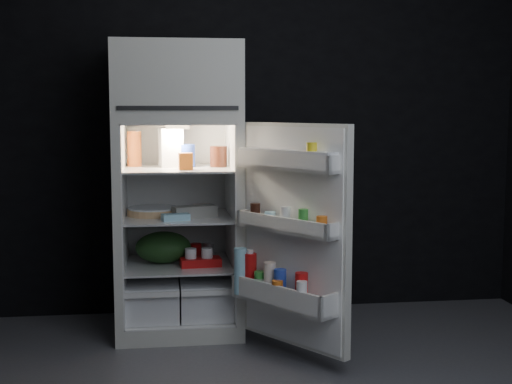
{
  "coord_description": "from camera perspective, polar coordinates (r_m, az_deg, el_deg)",
  "views": [
    {
      "loc": [
        -0.47,
        -3.11,
        1.39
      ],
      "look_at": [
        0.09,
        1.0,
        0.9
      ],
      "focal_mm": 50.0,
      "sensor_mm": 36.0,
      "label": 1
    }
  ],
  "objects": [
    {
      "name": "egg_carton",
      "position": [
        4.37,
        -4.94,
        -1.57
      ],
      "size": [
        0.28,
        0.17,
        0.07
      ],
      "primitive_type": "cube",
      "rotation": [
        0.0,
        0.0,
        0.29
      ],
      "color": "gray",
      "rests_on": "refrigerator"
    },
    {
      "name": "amber_bottle",
      "position": [
        4.54,
        -9.7,
        3.43
      ],
      "size": [
        0.12,
        0.12,
        0.22
      ],
      "primitive_type": "cylinder",
      "rotation": [
        0.0,
        0.0,
        0.36
      ],
      "color": "#CE5C21",
      "rests_on": "refrigerator"
    },
    {
      "name": "flat_package",
      "position": [
        4.25,
        -6.45,
        -2.02
      ],
      "size": [
        0.17,
        0.11,
        0.04
      ],
      "primitive_type": "cube",
      "rotation": [
        0.0,
        0.0,
        0.23
      ],
      "color": "#91CBE1",
      "rests_on": "refrigerator"
    },
    {
      "name": "produce_bag",
      "position": [
        4.5,
        -7.43,
        -4.41
      ],
      "size": [
        0.43,
        0.39,
        0.2
      ],
      "primitive_type": "ellipsoid",
      "rotation": [
        0.0,
        0.0,
        0.35
      ],
      "color": "#193815",
      "rests_on": "refrigerator"
    },
    {
      "name": "refrigerator",
      "position": [
        4.46,
        -6.3,
        1.09
      ],
      "size": [
        0.76,
        0.71,
        1.78
      ],
      "color": "silver",
      "rests_on": "ground"
    },
    {
      "name": "fridge_door",
      "position": [
        3.89,
        2.74,
        -3.75
      ],
      "size": [
        0.57,
        0.7,
        1.22
      ],
      "color": "silver",
      "rests_on": "ground"
    },
    {
      "name": "wrapped_pkg",
      "position": [
        4.59,
        -4.34,
        -1.3
      ],
      "size": [
        0.11,
        0.09,
        0.05
      ],
      "primitive_type": "cube",
      "rotation": [
        0.0,
        0.0,
        0.02
      ],
      "color": "#F5E0C8",
      "rests_on": "refrigerator"
    },
    {
      "name": "wall_front",
      "position": [
        1.49,
        10.66,
        5.17
      ],
      "size": [
        4.0,
        0.0,
        2.7
      ],
      "primitive_type": "cube",
      "color": "black",
      "rests_on": "ground"
    },
    {
      "name": "small_carton",
      "position": [
        4.25,
        -5.65,
        2.47
      ],
      "size": [
        0.09,
        0.07,
        0.1
      ],
      "primitive_type": "cube",
      "rotation": [
        0.0,
        0.0,
        0.07
      ],
      "color": "#C65E17",
      "rests_on": "refrigerator"
    },
    {
      "name": "small_can_red",
      "position": [
        4.66,
        -4.83,
        -4.68
      ],
      "size": [
        0.1,
        0.1,
        0.09
      ],
      "primitive_type": "cylinder",
      "rotation": [
        0.0,
        0.0,
        0.36
      ],
      "color": "red",
      "rests_on": "refrigerator"
    },
    {
      "name": "jam_jar",
      "position": [
        4.44,
        -3.02,
        2.86
      ],
      "size": [
        0.14,
        0.14,
        0.13
      ],
      "primitive_type": "cylinder",
      "rotation": [
        0.0,
        0.0,
        -0.39
      ],
      "color": "#33160E",
      "rests_on": "refrigerator"
    },
    {
      "name": "yogurt_tray",
      "position": [
        4.41,
        -4.46,
        -5.59
      ],
      "size": [
        0.25,
        0.15,
        0.05
      ],
      "primitive_type": "cube",
      "rotation": [
        0.0,
        0.0,
        0.07
      ],
      "color": "red",
      "rests_on": "refrigerator"
    },
    {
      "name": "small_can_silver",
      "position": [
        4.67,
        -3.79,
        -4.62
      ],
      "size": [
        0.09,
        0.09,
        0.09
      ],
      "primitive_type": "cylinder",
      "rotation": [
        0.0,
        0.0,
        0.27
      ],
      "color": "silver",
      "rests_on": "refrigerator"
    },
    {
      "name": "wall_back",
      "position": [
        4.84,
        -2.15,
        6.25
      ],
      "size": [
        4.0,
        0.0,
        2.7
      ],
      "primitive_type": "cube",
      "color": "black",
      "rests_on": "ground"
    },
    {
      "name": "mayo_jar",
      "position": [
        4.46,
        -5.64,
        2.91
      ],
      "size": [
        0.13,
        0.13,
        0.14
      ],
      "primitive_type": "cylinder",
      "rotation": [
        0.0,
        0.0,
        0.16
      ],
      "color": "#2240B8",
      "rests_on": "refrigerator"
    },
    {
      "name": "pie",
      "position": [
        4.49,
        -8.25,
        -1.59
      ],
      "size": [
        0.39,
        0.39,
        0.04
      ],
      "primitive_type": "cylinder",
      "rotation": [
        0.0,
        0.0,
        0.25
      ],
      "color": "tan",
      "rests_on": "refrigerator"
    },
    {
      "name": "milk_jug",
      "position": [
        4.46,
        -6.83,
        3.55
      ],
      "size": [
        0.15,
        0.15,
        0.24
      ],
      "primitive_type": "cube",
      "rotation": [
        0.0,
        0.0,
        0.15
      ],
      "color": "white",
      "rests_on": "refrigerator"
    }
  ]
}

